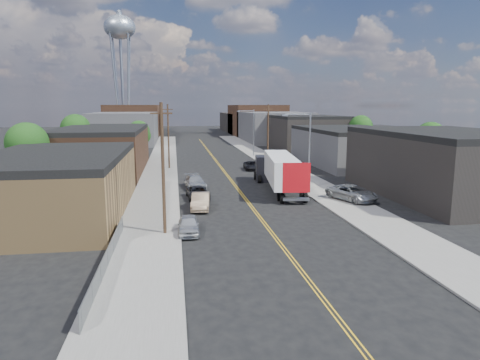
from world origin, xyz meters
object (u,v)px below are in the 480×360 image
object	(u,v)px
semi_truck	(277,169)
car_left_c	(198,193)
car_right_lot_a	(352,193)
car_ahead_truck	(252,166)
car_left_a	(189,225)
car_left_b	(200,201)
water_tower	(120,32)
car_right_lot_c	(292,164)
car_left_d	(195,182)

from	to	relation	value
semi_truck	car_left_c	xyz separation A→B (m)	(-9.50, -3.60, -1.76)
car_right_lot_a	car_ahead_truck	distance (m)	24.35
car_left_a	car_ahead_truck	bearing A→B (deg)	73.40
car_left_b	car_ahead_truck	xyz separation A→B (m)	(9.36, 24.37, -0.13)
water_tower	car_left_b	size ratio (longest dim) A/B	7.84
car_left_a	car_right_lot_c	distance (m)	34.81
car_left_c	car_left_b	bearing A→B (deg)	-93.74
car_left_c	car_right_lot_c	xyz separation A→B (m)	(15.34, 18.04, 0.28)
car_left_c	car_right_lot_c	bearing A→B (deg)	45.89
water_tower	car_left_a	distance (m)	105.55
water_tower	car_left_a	bearing A→B (deg)	-81.13
car_left_c	car_right_lot_c	distance (m)	23.69
car_left_a	car_left_d	xyz separation A→B (m)	(1.40, 18.39, 0.06)
car_left_a	car_right_lot_a	xyz separation A→B (m)	(16.96, 8.61, 0.24)
water_tower	semi_truck	bearing A→B (deg)	-72.47
car_left_c	car_right_lot_a	size ratio (longest dim) A/B	0.83
car_right_lot_c	car_left_b	bearing A→B (deg)	-152.69
car_right_lot_a	car_left_d	bearing A→B (deg)	125.72
car_left_b	car_right_lot_a	size ratio (longest dim) A/B	0.83
car_left_d	car_left_b	bearing A→B (deg)	-96.40
semi_truck	car_left_d	distance (m)	9.91
car_left_c	car_left_a	bearing A→B (deg)	-100.14
car_left_a	car_left_c	size ratio (longest dim) A/B	0.87
car_left_b	car_left_c	world-z (taller)	car_left_b
car_right_lot_a	car_ahead_truck	xyz separation A→B (m)	(-6.19, 23.55, -0.29)
semi_truck	car_left_b	distance (m)	12.72
car_left_b	car_left_d	distance (m)	10.61
car_left_d	water_tower	bearing A→B (deg)	95.37
car_right_lot_c	water_tower	bearing A→B (deg)	86.28
water_tower	car_left_c	xyz separation A→B (m)	(17.00, -87.52, -29.99)
semi_truck	car_left_c	size ratio (longest dim) A/B	3.50
car_right_lot_a	semi_truck	bearing A→B (deg)	106.92
semi_truck	car_left_b	xyz separation A→B (m)	(-9.50, -8.30, -1.64)
car_left_a	car_left_c	world-z (taller)	car_left_a
car_left_d	car_left_c	bearing A→B (deg)	-96.40
car_right_lot_a	car_ahead_truck	size ratio (longest dim) A/B	1.22
water_tower	car_right_lot_a	distance (m)	101.46
car_left_a	car_right_lot_c	bearing A→B (deg)	63.17
water_tower	car_left_a	xyz separation A→B (m)	(15.60, -100.00, -29.95)
car_right_lot_c	semi_truck	bearing A→B (deg)	-140.71
car_left_d	car_right_lot_a	distance (m)	18.38
car_left_c	car_ahead_truck	xyz separation A→B (m)	(9.36, 19.68, -0.01)
car_ahead_truck	car_left_c	bearing A→B (deg)	-112.26
car_left_a	car_left_b	size ratio (longest dim) A/B	0.87
car_left_a	car_left_b	distance (m)	7.91
car_right_lot_a	car_left_c	bearing A→B (deg)	143.91
car_left_b	car_ahead_truck	size ratio (longest dim) A/B	1.01
car_left_d	car_ahead_truck	bearing A→B (deg)	49.38
semi_truck	car_right_lot_c	bearing A→B (deg)	75.39
water_tower	car_ahead_truck	distance (m)	78.73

